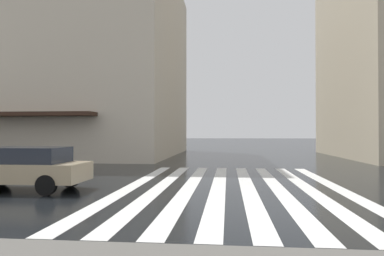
# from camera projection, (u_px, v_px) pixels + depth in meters

# --- Properties ---
(ground_plane) EXTENTS (220.00, 220.00, 0.00)m
(ground_plane) POSITION_uv_depth(u_px,v_px,m) (291.00, 213.00, 8.33)
(ground_plane) COLOR black
(zebra_crossing) EXTENTS (13.00, 7.50, 0.01)m
(zebra_crossing) POSITION_uv_depth(u_px,v_px,m) (233.00, 187.00, 12.43)
(zebra_crossing) COLOR silver
(zebra_crossing) RESTS_ON ground_plane
(haussmann_block_mid) EXTENTS (17.74, 23.36, 18.42)m
(haussmann_block_mid) POSITION_uv_depth(u_px,v_px,m) (41.00, 50.00, 30.86)
(haussmann_block_mid) COLOR beige
(haussmann_block_mid) RESTS_ON ground_plane
(car_champagne) EXTENTS (1.85, 4.10, 1.41)m
(car_champagne) POSITION_uv_depth(u_px,v_px,m) (24.00, 167.00, 11.63)
(car_champagne) COLOR tan
(car_champagne) RESTS_ON ground_plane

